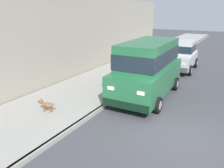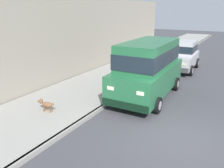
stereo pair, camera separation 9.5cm
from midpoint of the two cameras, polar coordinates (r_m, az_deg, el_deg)
ground_plane at (r=7.63m, az=16.26°, el=-12.44°), size 80.00×80.00×0.00m
curb at (r=8.72m, az=-4.65°, el=-7.15°), size 0.16×64.00×0.14m
sidewalk at (r=9.77m, az=-13.48°, el=-4.76°), size 3.60×64.00×0.14m
car_green_van at (r=10.16m, az=8.83°, el=4.32°), size 2.23×4.95×2.52m
car_silver_hatchback at (r=15.61m, az=16.70°, el=7.03°), size 2.05×3.86×1.88m
dog_brown at (r=8.85m, az=-16.56°, el=-4.96°), size 0.75×0.27×0.49m
building_facade at (r=15.42m, az=-3.71°, el=12.46°), size 0.50×20.00×4.53m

